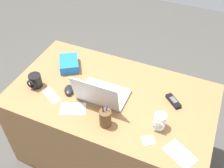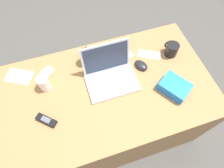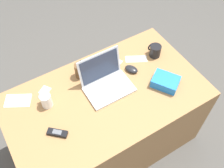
{
  "view_description": "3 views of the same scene",
  "coord_description": "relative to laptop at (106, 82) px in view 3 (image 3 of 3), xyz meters",
  "views": [
    {
      "loc": [
        -0.51,
        1.18,
        2.05
      ],
      "look_at": [
        0.0,
        -0.02,
        0.81
      ],
      "focal_mm": 42.24,
      "sensor_mm": 36.0,
      "label": 1
    },
    {
      "loc": [
        -0.16,
        -0.59,
        1.88
      ],
      "look_at": [
        0.03,
        -0.01,
        0.8
      ],
      "focal_mm": 31.45,
      "sensor_mm": 36.0,
      "label": 2
    },
    {
      "loc": [
        -0.5,
        -0.92,
        2.25
      ],
      "look_at": [
        0.07,
        0.03,
        0.79
      ],
      "focal_mm": 41.86,
      "sensor_mm": 36.0,
      "label": 3
    }
  ],
  "objects": [
    {
      "name": "ground_plane",
      "position": [
        -0.05,
        -0.07,
        -0.77
      ],
      "size": [
        6.0,
        6.0,
        0.0
      ],
      "primitive_type": "plane",
      "color": "#4C4944"
    },
    {
      "name": "coffee_mug_white",
      "position": [
        0.49,
        0.07,
        -0.0
      ],
      "size": [
        0.09,
        0.1,
        0.1
      ],
      "color": "black",
      "rests_on": "desk"
    },
    {
      "name": "laptop",
      "position": [
        0.0,
        0.0,
        0.0
      ],
      "size": [
        0.34,
        0.27,
        0.24
      ],
      "color": "silver",
      "rests_on": "desk"
    },
    {
      "name": "paper_note_front",
      "position": [
        -0.4,
        0.19,
        -0.05
      ],
      "size": [
        0.1,
        0.09,
        0.0
      ],
      "primitive_type": "cube",
      "rotation": [
        0.0,
        0.0,
        0.59
      ],
      "color": "white",
      "rests_on": "desk"
    },
    {
      "name": "coffee_mug_tall",
      "position": [
        -0.43,
        0.07,
        0.01
      ],
      "size": [
        0.08,
        0.09,
        0.11
      ],
      "color": "white",
      "rests_on": "desk"
    },
    {
      "name": "desk",
      "position": [
        -0.05,
        -0.07,
        -0.41
      ],
      "size": [
        1.43,
        0.82,
        0.72
      ],
      "primitive_type": "cube",
      "color": "#9E7042",
      "rests_on": "ground"
    },
    {
      "name": "cordless_phone",
      "position": [
        -0.46,
        -0.17,
        -0.04
      ],
      "size": [
        0.13,
        0.12,
        0.03
      ],
      "color": "black",
      "rests_on": "desk"
    },
    {
      "name": "computer_mouse",
      "position": [
        0.24,
        0.03,
        -0.03
      ],
      "size": [
        0.11,
        0.12,
        0.04
      ],
      "primitive_type": "ellipsoid",
      "rotation": [
        0.0,
        0.0,
        0.46
      ],
      "color": "black",
      "rests_on": "desk"
    },
    {
      "name": "snack_bag",
      "position": [
        0.37,
        -0.21,
        -0.02
      ],
      "size": [
        0.22,
        0.23,
        0.07
      ],
      "primitive_type": "cube",
      "rotation": [
        0.0,
        0.0,
        0.57
      ],
      "color": "blue",
      "rests_on": "desk"
    },
    {
      "name": "pen_holder",
      "position": [
        -0.12,
        0.18,
        0.01
      ],
      "size": [
        0.08,
        0.08,
        0.16
      ],
      "color": "brown",
      "rests_on": "desk"
    },
    {
      "name": "paper_note_right",
      "position": [
        0.34,
        0.11,
        -0.05
      ],
      "size": [
        0.18,
        0.14,
        0.0
      ],
      "primitive_type": "cube",
      "rotation": [
        0.0,
        0.0,
        -0.51
      ],
      "color": "white",
      "rests_on": "desk"
    },
    {
      "name": "paper_note_near_laptop",
      "position": [
        -0.59,
        0.21,
        -0.05
      ],
      "size": [
        0.21,
        0.18,
        0.0
      ],
      "primitive_type": "cube",
      "rotation": [
        0.0,
        0.0,
        -0.51
      ],
      "color": "white",
      "rests_on": "desk"
    },
    {
      "name": "paper_note_left",
      "position": [
        0.13,
        0.15,
        -0.05
      ],
      "size": [
        0.2,
        0.17,
        0.0
      ],
      "primitive_type": "cube",
      "rotation": [
        0.0,
        0.0,
        0.41
      ],
      "color": "white",
      "rests_on": "desk"
    }
  ]
}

